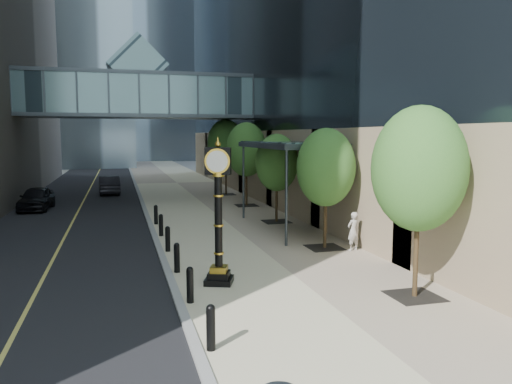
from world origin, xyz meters
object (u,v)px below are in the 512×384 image
Objects in this scene: car_far at (109,185)px; car_near at (37,198)px; street_clock at (219,223)px; pedestrian at (353,231)px.

car_near is at bearing 57.70° from car_far.
street_clock reaches higher than car_near.
street_clock is at bearing 94.60° from car_far.
street_clock is 2.82× the size of pedestrian.
pedestrian is 25.37m from car_far.
car_near is (-14.04, 15.69, -0.10)m from pedestrian.
car_far is (-9.78, 23.41, -0.10)m from pedestrian.
street_clock reaches higher than pedestrian.
pedestrian is 0.36× the size of car_far.
pedestrian is at bearing 109.29° from car_far.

